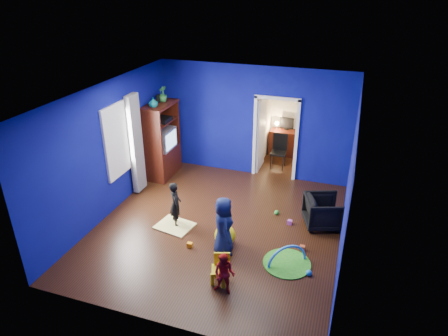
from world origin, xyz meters
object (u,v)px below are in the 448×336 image
(play_mat, at_px, (287,263))
(folding_chair, at_px, (278,152))
(armchair, at_px, (323,212))
(child_black, at_px, (175,204))
(child_navy, at_px, (223,226))
(study_desk, at_px, (285,143))
(hopper_ball, at_px, (225,235))
(vase, at_px, (153,102))
(tv_armoire, at_px, (162,140))
(toddler_red, at_px, (224,274))
(kid_chair, at_px, (220,271))
(crt_tv, at_px, (163,139))

(play_mat, distance_m, folding_chair, 4.18)
(armchair, height_order, child_black, child_black)
(child_navy, distance_m, study_desk, 5.04)
(child_navy, relative_size, study_desk, 1.35)
(hopper_ball, bearing_deg, vase, 139.96)
(tv_armoire, bearing_deg, armchair, -14.82)
(toddler_red, bearing_deg, armchair, 64.25)
(child_black, distance_m, study_desk, 4.68)
(kid_chair, distance_m, folding_chair, 4.90)
(folding_chair, bearing_deg, kid_chair, -90.09)
(armchair, xyz_separation_m, study_desk, (-1.48, 3.48, 0.04))
(child_black, xyz_separation_m, tv_armoire, (-1.33, 2.10, 0.48))
(kid_chair, bearing_deg, child_black, 116.99)
(kid_chair, relative_size, play_mat, 0.56)
(armchair, xyz_separation_m, folding_chair, (-1.48, 2.52, 0.12))
(study_desk, bearing_deg, tv_armoire, -140.30)
(child_black, bearing_deg, tv_armoire, -2.61)
(child_black, relative_size, folding_chair, 1.09)
(armchair, bearing_deg, folding_chair, 10.58)
(child_black, xyz_separation_m, study_desk, (1.49, 4.44, -0.13))
(child_black, xyz_separation_m, folding_chair, (1.49, 3.48, -0.04))
(kid_chair, bearing_deg, study_desk, 70.77)
(child_black, distance_m, toddler_red, 2.30)
(child_black, height_order, child_navy, child_navy)
(tv_armoire, bearing_deg, child_black, -57.59)
(play_mat, bearing_deg, crt_tv, 145.04)
(child_black, distance_m, play_mat, 2.61)
(vase, relative_size, folding_chair, 0.26)
(child_black, bearing_deg, toddler_red, -169.87)
(kid_chair, relative_size, folding_chair, 0.54)
(armchair, height_order, folding_chair, folding_chair)
(crt_tv, bearing_deg, folding_chair, 26.41)
(toddler_red, xyz_separation_m, crt_tv, (-2.92, 3.72, 0.63))
(crt_tv, height_order, hopper_ball, crt_tv)
(tv_armoire, relative_size, crt_tv, 2.80)
(tv_armoire, relative_size, kid_chair, 3.92)
(folding_chair, bearing_deg, child_navy, -93.09)
(child_black, height_order, kid_chair, child_black)
(toddler_red, xyz_separation_m, study_desk, (-0.14, 6.06, -0.01))
(child_black, distance_m, crt_tv, 2.52)
(folding_chair, bearing_deg, play_mat, -75.89)
(armchair, bearing_deg, child_navy, 112.48)
(folding_chair, bearing_deg, study_desk, 90.00)
(vase, bearing_deg, hopper_ball, -40.04)
(study_desk, bearing_deg, child_black, -108.53)
(tv_armoire, height_order, kid_chair, tv_armoire)
(armchair, bearing_deg, crt_tv, 55.14)
(vase, relative_size, kid_chair, 0.47)
(child_navy, xyz_separation_m, toddler_red, (0.36, -1.03, -0.21))
(toddler_red, height_order, kid_chair, toddler_red)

